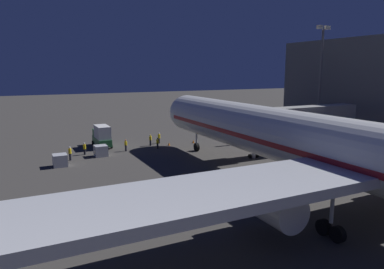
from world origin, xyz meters
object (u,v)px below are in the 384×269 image
Objects in this scene: baggage_container_near_belt at (101,151)px; traffic_cone_nose_port at (193,141)px; jet_bridge at (290,116)px; baggage_container_mid_row at (60,160)px; apron_floodlight_mast at (320,74)px; ground_crew_near_nose_gear at (84,148)px; catering_truck at (102,136)px; ground_crew_by_tug at (150,140)px; ground_crew_marshaller_fwd at (126,145)px; ground_crew_under_port_wing at (70,153)px; ground_crew_by_belt_loader at (158,142)px; airliner_at_gate at (362,156)px; traffic_cone_nose_starboard at (169,144)px; ground_crew_walking_aft at (159,137)px.

traffic_cone_nose_port is at bearing -171.55° from baggage_container_near_belt.
jet_bridge is 27.53m from baggage_container_near_belt.
baggage_container_mid_row is 22.35m from traffic_cone_nose_port.
apron_floodlight_mast is at bearing 176.86° from baggage_container_near_belt.
apron_floodlight_mast reaches higher than jet_bridge.
ground_crew_near_nose_gear is 17.78m from traffic_cone_nose_port.
catering_truck is 3.05× the size of ground_crew_by_tug.
ground_crew_under_port_wing reaches higher than ground_crew_marshaller_fwd.
ground_crew_near_nose_gear is 1.02× the size of ground_crew_by_belt_loader.
airliner_at_gate reaches higher than baggage_container_near_belt.
baggage_container_near_belt is 1.01× the size of ground_crew_near_nose_gear.
apron_floodlight_mast is at bearing -131.10° from airliner_at_gate.
airliner_at_gate reaches higher than ground_crew_near_nose_gear.
ground_crew_walking_aft is at bearing -69.80° from traffic_cone_nose_starboard.
ground_crew_by_belt_loader is (30.17, -3.20, -10.38)m from apron_floodlight_mast.
ground_crew_by_tug reaches higher than ground_crew_by_belt_loader.
ground_crew_walking_aft is 2.54m from traffic_cone_nose_starboard.
baggage_container_mid_row is at bearing -13.45° from jet_bridge.
ground_crew_by_belt_loader is at bearing 27.84° from traffic_cone_nose_starboard.
ground_crew_by_belt_loader is 13.32m from ground_crew_under_port_wing.
airliner_at_gate is at bearing 115.04° from ground_crew_near_nose_gear.
airliner_at_gate is 36.41m from ground_crew_walking_aft.
jet_bridge is at bearing -118.56° from airliner_at_gate.
ground_crew_under_port_wing is at bearing 7.76° from baggage_container_near_belt.
catering_truck is at bearing -12.53° from apron_floodlight_mast.
ground_crew_by_tug is at bearing -171.31° from ground_crew_near_nose_gear.
apron_floodlight_mast reaches higher than ground_crew_under_port_wing.
ground_crew_walking_aft is (-1.63, -3.59, 0.05)m from ground_crew_by_belt_loader.
ground_crew_near_nose_gear is at bearing -4.32° from ground_crew_marshaller_fwd.
ground_crew_walking_aft is 5.76m from traffic_cone_nose_port.
traffic_cone_nose_port is (-15.85, -2.35, -0.50)m from baggage_container_near_belt.
ground_crew_under_port_wing is (8.28, 2.05, 0.07)m from ground_crew_marshaller_fwd.
ground_crew_marshaller_fwd is 0.97× the size of ground_crew_walking_aft.
ground_crew_by_belt_loader reaches higher than traffic_cone_nose_starboard.
ground_crew_by_tug is at bearing -40.84° from jet_bridge.
ground_crew_by_belt_loader is 3.16× the size of traffic_cone_nose_starboard.
traffic_cone_nose_starboard is at bearing 110.20° from ground_crew_walking_aft.
apron_floodlight_mast is at bearing 174.34° from ground_crew_near_nose_gear.
baggage_container_mid_row is at bearing 25.31° from ground_crew_marshaller_fwd.
baggage_container_mid_row is (19.45, -28.20, -4.63)m from airliner_at_gate.
ground_crew_marshaller_fwd reaches higher than ground_crew_by_belt_loader.
ground_crew_near_nose_gear is at bearing 1.39° from traffic_cone_nose_port.
jet_bridge reaches higher than ground_crew_under_port_wing.
ground_crew_walking_aft reaches higher than ground_crew_marshaller_fwd.
traffic_cone_nose_port is (9.14, -12.90, -5.21)m from jet_bridge.
airliner_at_gate reaches higher than jet_bridge.
jet_bridge reaches higher than ground_crew_walking_aft.
jet_bridge is 11.58× the size of ground_crew_by_tug.
ground_crew_near_nose_gear is at bearing -132.94° from ground_crew_under_port_wing.
traffic_cone_nose_starboard is (-9.92, 3.86, -1.48)m from catering_truck.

